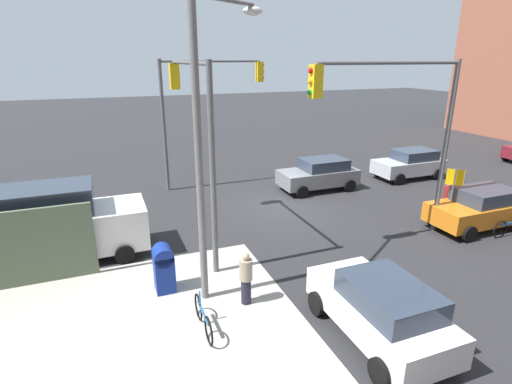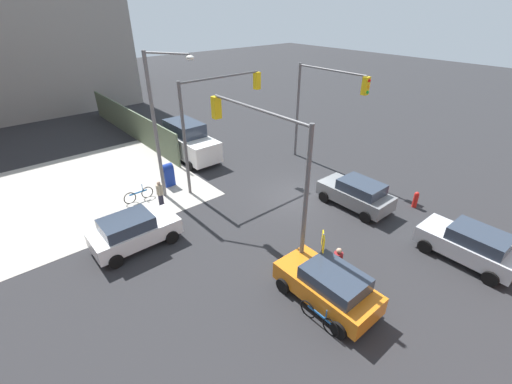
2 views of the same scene
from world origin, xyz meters
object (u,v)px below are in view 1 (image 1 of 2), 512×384
Objects in this scene: sedan_orange at (479,208)px; sedan_silver at (410,164)px; traffic_signal_nw_corner at (400,115)px; van_white_delivery at (59,224)px; traffic_signal_ne_corner at (194,118)px; pedestrian_waiting at (246,278)px; bicycle_leaning_on_fence at (203,318)px; bicycle_at_crosswalk at (510,227)px; fire_hydrant at (330,165)px; pedestrian_crossing at (447,200)px; traffic_signal_se_corner at (204,98)px; street_lamp_corner at (207,133)px; hatchback_white at (381,309)px; hatchback_gray at (319,174)px; mailbox_blue at (164,267)px.

sedan_orange is 1.00× the size of sedan_silver.
van_white_delivery is (11.30, -2.70, -3.38)m from traffic_signal_nw_corner.
traffic_signal_ne_corner is 14.31m from sedan_silver.
traffic_signal_nw_corner is 1.20× the size of van_white_delivery.
bicycle_leaning_on_fence is (1.40, 0.70, -0.45)m from pedestrian_waiting.
fire_hydrant is at bearing -79.97° from bicycle_at_crosswalk.
van_white_delivery reaches higher than sedan_silver.
pedestrian_waiting is 1.63m from bicycle_leaning_on_fence.
bicycle_leaning_on_fence is at bearing -48.70° from pedestrian_crossing.
sedan_silver reaches higher than fire_hydrant.
van_white_delivery is 15.06m from pedestrian_crossing.
bicycle_leaning_on_fence reaches higher than fire_hydrant.
traffic_signal_nw_corner reaches higher than bicycle_leaning_on_fence.
traffic_signal_se_corner and traffic_signal_ne_corner have the same top height.
hatchback_white is at bearing 132.58° from street_lamp_corner.
hatchback_gray is 6.25m from pedestrian_crossing.
hatchback_white is (-4.50, 4.07, 0.08)m from mailbox_blue.
pedestrian_waiting is (-0.30, 4.15, -3.84)m from traffic_signal_ne_corner.
mailbox_blue is 0.36× the size of hatchback_gray.
bicycle_leaning_on_fence is at bearing 31.87° from sedan_silver.
pedestrian_waiting reaches higher than bicycle_at_crosswalk.
bicycle_leaning_on_fence and bicycle_at_crosswalk have the same top height.
sedan_silver is 2.26× the size of bicycle_leaning_on_fence.
hatchback_gray is (5.87, -0.01, 0.00)m from sedan_silver.
traffic_signal_ne_corner is 6.91× the size of fire_hydrant.
bicycle_at_crosswalk is (-1.80, 10.20, -0.14)m from fire_hydrant.
pedestrian_waiting is at bearing 8.42° from sedan_orange.
hatchback_gray is 2.30× the size of bicycle_at_crosswalk.
hatchback_gray is at bearing -126.85° from pedestrian_crossing.
hatchback_gray is at bearing -112.82° from hatchback_white.
sedan_orange is 1.25m from pedestrian_crossing.
traffic_signal_nw_corner is at bearing -130.38° from hatchback_white.
van_white_delivery is (4.62, -0.55, -3.36)m from traffic_signal_ne_corner.
hatchback_white is 2.23× the size of bicycle_at_crosswalk.
bicycle_leaning_on_fence is (3.18, 11.70, -4.28)m from traffic_signal_se_corner.
traffic_signal_se_corner reaches higher than sedan_silver.
bicycle_leaning_on_fence is at bearing 19.12° from traffic_signal_nw_corner.
pedestrian_crossing is (0.50, -1.15, 0.03)m from sedan_orange.
street_lamp_corner is 5.59× the size of mailbox_blue.
street_lamp_corner is 4.79× the size of pedestrian_crossing.
bicycle_leaning_on_fence is (1.10, 4.84, -4.29)m from traffic_signal_ne_corner.
pedestrian_crossing reaches higher than bicycle_at_crosswalk.
fire_hydrant is (-7.42, 0.30, -4.14)m from traffic_signal_se_corner.
pedestrian_crossing is 10.36m from pedestrian_waiting.
mailbox_blue is at bearing -59.58° from pedestrian_crossing.
van_white_delivery is at bearing -14.78° from bicycle_at_crosswalk.
traffic_signal_nw_corner is 12.10m from van_white_delivery.
mailbox_blue is 0.82× the size of bicycle_leaning_on_fence.
pedestrian_waiting is (-2.00, 1.50, 0.03)m from mailbox_blue.
hatchback_white is at bearing 19.82° from bicycle_at_crosswalk.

